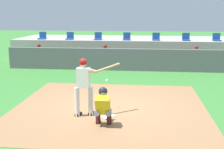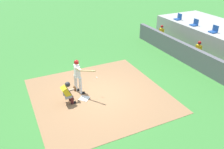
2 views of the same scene
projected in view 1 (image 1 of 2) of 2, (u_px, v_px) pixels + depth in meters
ground_plane at (110, 108)px, 9.78m from camera, size 80.00×80.00×0.00m
dirt_infield at (110, 108)px, 9.78m from camera, size 6.40×6.40×0.01m
home_plate at (107, 115)px, 9.00m from camera, size 0.62×0.62×0.02m
batter_at_plate at (84, 83)px, 8.82m from camera, size 1.33×0.74×1.80m
catcher_crouched at (103, 105)px, 8.15m from camera, size 0.49×1.84×1.13m
dugout_wall at (123, 60)px, 15.97m from camera, size 13.00×0.30×1.20m
dugout_bench at (125, 63)px, 17.02m from camera, size 11.80×0.44×0.45m
dugout_player_0 at (39, 55)px, 17.32m from camera, size 0.49×0.70×1.30m
dugout_player_1 at (105, 56)px, 16.90m from camera, size 0.49×0.70×1.30m
dugout_player_2 at (196, 57)px, 16.35m from camera, size 0.49×0.70×1.30m
stands_platform at (128, 48)px, 20.23m from camera, size 15.00×4.40×1.40m
stadium_seat_0 at (42, 37)px, 19.17m from camera, size 0.46×0.46×0.48m
stadium_seat_1 at (70, 37)px, 18.97m from camera, size 0.46×0.46×0.48m
stadium_seat_2 at (98, 38)px, 18.77m from camera, size 0.46×0.46×0.48m
stadium_seat_3 at (127, 38)px, 18.57m from camera, size 0.46×0.46×0.48m
stadium_seat_4 at (156, 38)px, 18.38m from camera, size 0.46×0.46×0.48m
stadium_seat_5 at (186, 38)px, 18.18m from camera, size 0.46×0.46×0.48m
stadium_seat_6 at (217, 39)px, 17.98m from camera, size 0.46×0.46×0.48m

